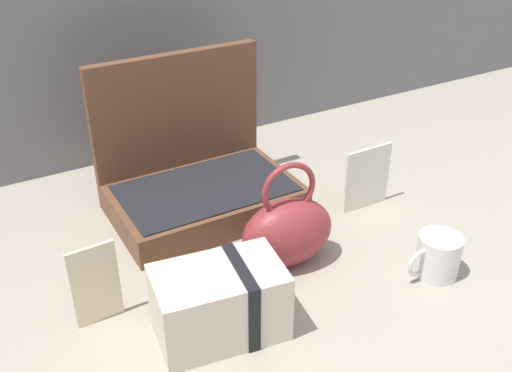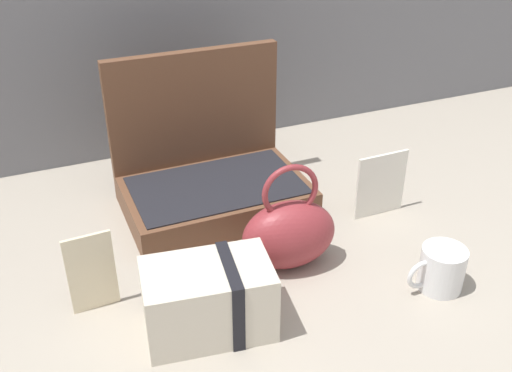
{
  "view_description": "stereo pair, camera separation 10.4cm",
  "coord_description": "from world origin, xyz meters",
  "px_view_note": "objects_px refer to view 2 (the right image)",
  "views": [
    {
      "loc": [
        -0.44,
        -0.8,
        0.7
      ],
      "look_at": [
        -0.0,
        -0.02,
        0.18
      ],
      "focal_mm": 41.56,
      "sensor_mm": 36.0,
      "label": 1
    },
    {
      "loc": [
        -0.35,
        -0.85,
        0.7
      ],
      "look_at": [
        -0.0,
        -0.02,
        0.18
      ],
      "focal_mm": 41.56,
      "sensor_mm": 36.0,
      "label": 2
    }
  ],
  "objects_px": {
    "teal_pouch_handbag": "(289,233)",
    "info_card_left": "(92,273)",
    "cream_toiletry_bag": "(210,299)",
    "open_suitcase": "(209,173)",
    "coffee_mug": "(441,269)",
    "poster_card_right": "(381,185)"
  },
  "relations": [
    {
      "from": "teal_pouch_handbag",
      "to": "info_card_left",
      "type": "relative_size",
      "value": 1.44
    },
    {
      "from": "cream_toiletry_bag",
      "to": "info_card_left",
      "type": "xyz_separation_m",
      "value": [
        -0.17,
        0.13,
        0.01
      ]
    },
    {
      "from": "open_suitcase",
      "to": "teal_pouch_handbag",
      "type": "xyz_separation_m",
      "value": [
        0.06,
        -0.27,
        -0.0
      ]
    },
    {
      "from": "open_suitcase",
      "to": "cream_toiletry_bag",
      "type": "relative_size",
      "value": 1.74
    },
    {
      "from": "cream_toiletry_bag",
      "to": "teal_pouch_handbag",
      "type": "bearing_deg",
      "value": 28.88
    },
    {
      "from": "open_suitcase",
      "to": "cream_toiletry_bag",
      "type": "distance_m",
      "value": 0.4
    },
    {
      "from": "open_suitcase",
      "to": "coffee_mug",
      "type": "bearing_deg",
      "value": -56.94
    },
    {
      "from": "teal_pouch_handbag",
      "to": "coffee_mug",
      "type": "relative_size",
      "value": 1.89
    },
    {
      "from": "teal_pouch_handbag",
      "to": "info_card_left",
      "type": "distance_m",
      "value": 0.36
    },
    {
      "from": "teal_pouch_handbag",
      "to": "coffee_mug",
      "type": "height_order",
      "value": "teal_pouch_handbag"
    },
    {
      "from": "coffee_mug",
      "to": "poster_card_right",
      "type": "distance_m",
      "value": 0.26
    },
    {
      "from": "coffee_mug",
      "to": "poster_card_right",
      "type": "bearing_deg",
      "value": 81.9
    },
    {
      "from": "cream_toiletry_bag",
      "to": "coffee_mug",
      "type": "relative_size",
      "value": 1.94
    },
    {
      "from": "cream_toiletry_bag",
      "to": "poster_card_right",
      "type": "bearing_deg",
      "value": 23.18
    },
    {
      "from": "info_card_left",
      "to": "teal_pouch_handbag",
      "type": "bearing_deg",
      "value": -5.77
    },
    {
      "from": "coffee_mug",
      "to": "cream_toiletry_bag",
      "type": "bearing_deg",
      "value": 171.58
    },
    {
      "from": "poster_card_right",
      "to": "cream_toiletry_bag",
      "type": "bearing_deg",
      "value": -157.73
    },
    {
      "from": "info_card_left",
      "to": "open_suitcase",
      "type": "bearing_deg",
      "value": 38.02
    },
    {
      "from": "cream_toiletry_bag",
      "to": "info_card_left",
      "type": "distance_m",
      "value": 0.21
    },
    {
      "from": "open_suitcase",
      "to": "coffee_mug",
      "type": "relative_size",
      "value": 3.38
    },
    {
      "from": "cream_toiletry_bag",
      "to": "coffee_mug",
      "type": "bearing_deg",
      "value": -8.42
    },
    {
      "from": "cream_toiletry_bag",
      "to": "coffee_mug",
      "type": "xyz_separation_m",
      "value": [
        0.42,
        -0.06,
        -0.02
      ]
    }
  ]
}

